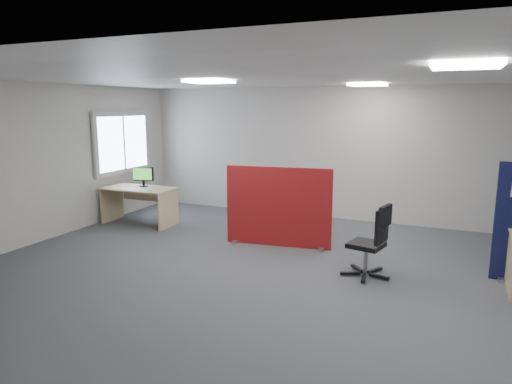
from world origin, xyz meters
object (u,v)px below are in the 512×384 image
(second_desk, at_px, (140,197))
(office_chair, at_px, (374,237))
(monitor_second, at_px, (143,176))
(red_divider, at_px, (278,208))

(second_desk, distance_m, office_chair, 4.87)
(office_chair, bearing_deg, second_desk, 178.87)
(office_chair, bearing_deg, monitor_second, 177.46)
(second_desk, xyz_separation_m, office_chair, (4.73, -1.14, 0.03))
(monitor_second, xyz_separation_m, office_chair, (4.73, -1.26, -0.37))
(red_divider, distance_m, office_chair, 1.89)
(red_divider, bearing_deg, monitor_second, 164.69)
(second_desk, bearing_deg, office_chair, -13.49)
(red_divider, distance_m, second_desk, 3.05)
(red_divider, height_order, second_desk, red_divider)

